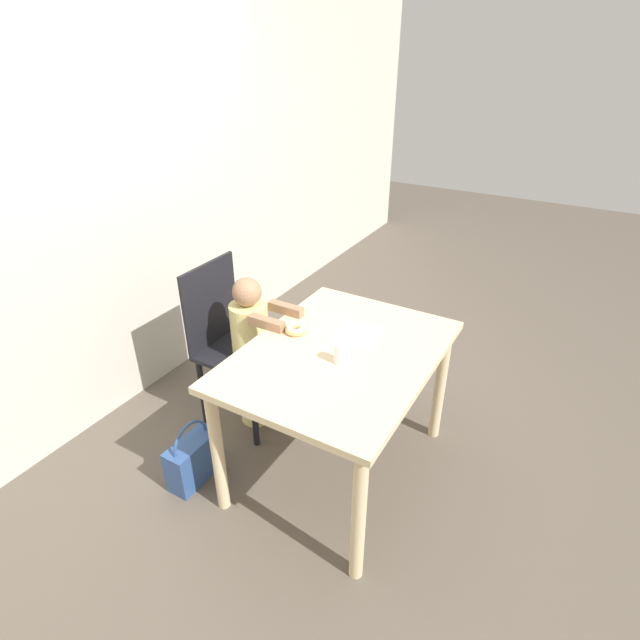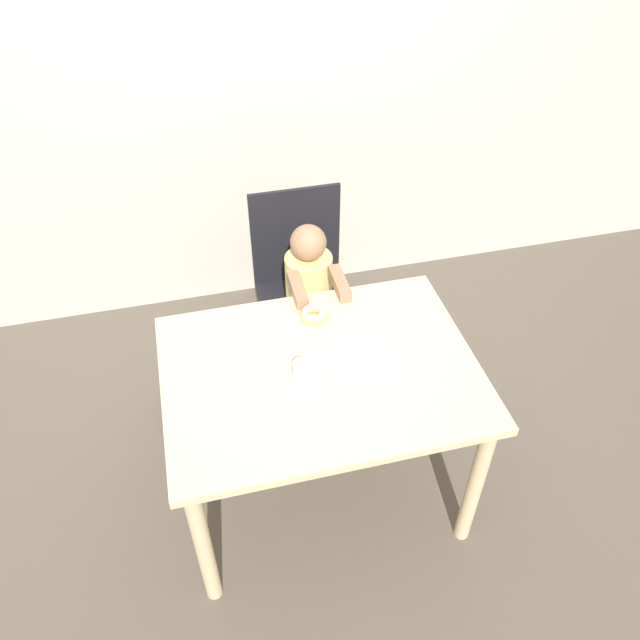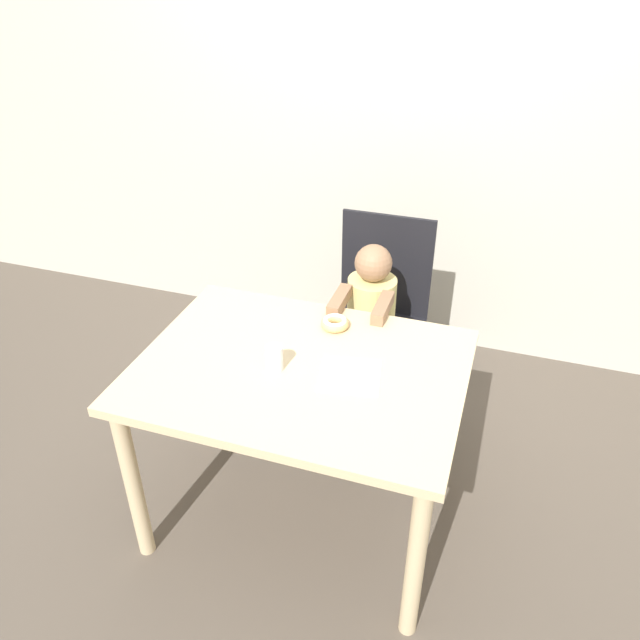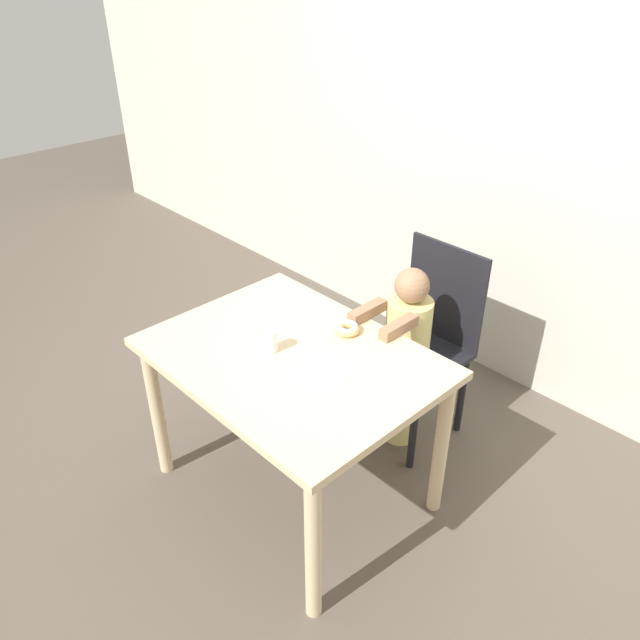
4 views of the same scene
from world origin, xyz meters
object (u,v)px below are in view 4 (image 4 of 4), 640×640
(chair, at_px, (423,343))
(donut, at_px, (347,328))
(cup, at_px, (270,341))
(child_figure, at_px, (405,357))
(handbag, at_px, (324,368))

(chair, distance_m, donut, 0.54)
(donut, distance_m, cup, 0.34)
(child_figure, bearing_deg, chair, 90.00)
(handbag, bearing_deg, cup, -60.78)
(chair, relative_size, donut, 8.96)
(child_figure, relative_size, handbag, 2.57)
(child_figure, xyz_separation_m, handbag, (-0.55, -0.00, -0.35))
(cup, bearing_deg, child_figure, 74.70)
(chair, xyz_separation_m, cup, (-0.18, -0.79, 0.29))
(chair, distance_m, cup, 0.86)
(handbag, bearing_deg, chair, 14.13)
(donut, relative_size, cup, 1.17)
(child_figure, distance_m, handbag, 0.65)
(child_figure, relative_size, cup, 10.15)
(chair, xyz_separation_m, handbag, (-0.55, -0.14, -0.37))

